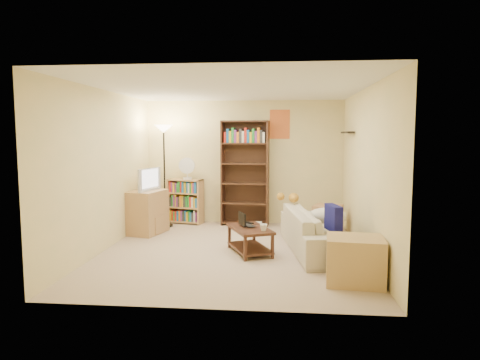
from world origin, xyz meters
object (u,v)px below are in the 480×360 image
at_px(laptop, 250,225).
at_px(tall_bookshelf, 245,170).
at_px(end_cabinet, 355,260).
at_px(tabby_cat, 291,198).
at_px(coffee_table, 250,237).
at_px(side_table, 328,220).
at_px(floor_lamp, 164,146).
at_px(tv_stand, 147,212).
at_px(television, 146,179).
at_px(desk_fan, 187,168).
at_px(mug, 264,228).
at_px(sofa, 318,231).
at_px(short_bookshelf, 185,201).

bearing_deg(laptop, tall_bookshelf, -30.76).
bearing_deg(end_cabinet, tabby_cat, 107.71).
xyz_separation_m(coffee_table, side_table, (1.33, 1.38, 0.02)).
bearing_deg(end_cabinet, floor_lamp, 136.68).
height_order(tv_stand, tall_bookshelf, tall_bookshelf).
relative_size(television, tall_bookshelf, 0.35).
bearing_deg(desk_fan, coffee_table, -55.59).
height_order(mug, desk_fan, desk_fan).
relative_size(sofa, floor_lamp, 1.14).
distance_m(sofa, short_bookshelf, 3.16).
height_order(mug, end_cabinet, end_cabinet).
bearing_deg(floor_lamp, side_table, -7.09).
distance_m(tabby_cat, side_table, 0.89).
xyz_separation_m(coffee_table, mug, (0.22, -0.22, 0.20)).
bearing_deg(tall_bookshelf, short_bookshelf, -178.42).
height_order(tabby_cat, coffee_table, tabby_cat).
relative_size(short_bookshelf, side_table, 1.69).
bearing_deg(tabby_cat, tall_bookshelf, 130.76).
relative_size(tv_stand, floor_lamp, 0.40).
height_order(laptop, tall_bookshelf, tall_bookshelf).
relative_size(sofa, desk_fan, 5.14).
xyz_separation_m(tv_stand, side_table, (3.31, 0.22, -0.13)).
height_order(short_bookshelf, end_cabinet, short_bookshelf).
relative_size(sofa, television, 3.14).
relative_size(sofa, tall_bookshelf, 1.09).
height_order(sofa, tv_stand, tv_stand).
bearing_deg(television, sofa, -92.78).
distance_m(television, tall_bookshelf, 1.96).
relative_size(tabby_cat, desk_fan, 1.14).
relative_size(tabby_cat, short_bookshelf, 0.55).
height_order(tabby_cat, short_bookshelf, short_bookshelf).
bearing_deg(short_bookshelf, end_cabinet, -35.90).
relative_size(laptop, short_bookshelf, 0.41).
height_order(sofa, laptop, sofa).
distance_m(short_bookshelf, end_cabinet, 4.39).
xyz_separation_m(television, tall_bookshelf, (1.74, 0.90, 0.10)).
bearing_deg(tv_stand, tall_bookshelf, 41.49).
xyz_separation_m(sofa, tall_bookshelf, (-1.30, 1.82, 0.79)).
distance_m(coffee_table, desk_fan, 2.67).
bearing_deg(television, mug, -107.88).
relative_size(sofa, end_cabinet, 3.34).
distance_m(sofa, tabby_cat, 0.97).
relative_size(tabby_cat, tv_stand, 0.64).
bearing_deg(end_cabinet, side_table, 90.93).
height_order(tabby_cat, side_table, tabby_cat).
distance_m(sofa, end_cabinet, 1.49).
bearing_deg(coffee_table, side_table, 22.71).
distance_m(tall_bookshelf, end_cabinet, 3.74).
height_order(mug, tall_bookshelf, tall_bookshelf).
bearing_deg(tall_bookshelf, mug, -74.05).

